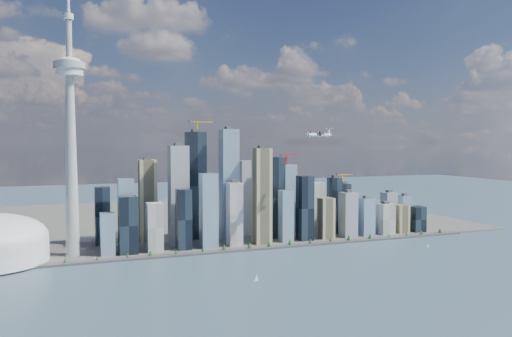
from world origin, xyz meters
name	(u,v)px	position (x,y,z in m)	size (l,w,h in m)	color
ground	(288,285)	(0.00, 0.00, 0.00)	(4000.00, 4000.00, 0.00)	#314857
seawall	(236,250)	(0.00, 250.00, 2.00)	(1100.00, 22.00, 4.00)	#383838
land	(185,218)	(0.00, 700.00, 1.50)	(1400.00, 900.00, 3.00)	#4C4C47
shoreline_trees	(235,247)	(0.00, 250.00, 8.78)	(960.53, 7.20, 8.80)	#3F2D1E
skyscraper_cluster	(249,204)	(59.62, 336.82, 80.68)	(736.00, 142.00, 259.87)	black
needle_tower	(71,131)	(-300.00, 310.00, 235.84)	(56.00, 56.00, 550.50)	#9C9C97
airplane	(319,134)	(150.29, 186.95, 229.36)	(68.81, 61.49, 17.15)	silver
sailboat_west	(256,278)	(-35.71, 39.40, 3.43)	(7.74, 2.94, 10.68)	silver
sailboat_east	(428,245)	(381.41, 148.52, 2.97)	(6.54, 3.78, 9.26)	silver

